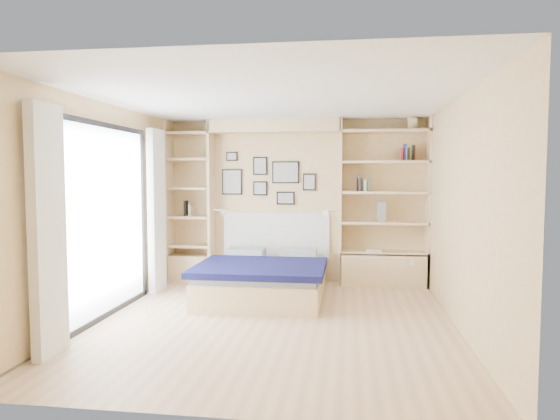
# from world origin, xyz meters

# --- Properties ---
(ground) EXTENTS (4.50, 4.50, 0.00)m
(ground) POSITION_xyz_m (0.00, 0.00, 0.00)
(ground) COLOR tan
(ground) RESTS_ON ground
(room_shell) EXTENTS (4.50, 4.50, 4.50)m
(room_shell) POSITION_xyz_m (-0.39, 1.52, 1.08)
(room_shell) COLOR #E1BB82
(room_shell) RESTS_ON ground
(bed) EXTENTS (1.66, 2.09, 1.07)m
(bed) POSITION_xyz_m (-0.30, 1.18, 0.27)
(bed) COLOR #DBBE87
(bed) RESTS_ON ground
(photo_gallery) EXTENTS (1.48, 0.02, 0.82)m
(photo_gallery) POSITION_xyz_m (-0.45, 2.22, 1.60)
(photo_gallery) COLOR black
(photo_gallery) RESTS_ON ground
(reading_lamps) EXTENTS (1.92, 0.12, 0.15)m
(reading_lamps) POSITION_xyz_m (-0.30, 2.00, 1.10)
(reading_lamps) COLOR silver
(reading_lamps) RESTS_ON ground
(shelf_decor) EXTENTS (3.55, 0.23, 2.03)m
(shelf_decor) POSITION_xyz_m (1.19, 2.07, 1.71)
(shelf_decor) COLOR #A51E1E
(shelf_decor) RESTS_ON ground
(deck_chair) EXTENTS (0.71, 0.97, 0.87)m
(deck_chair) POSITION_xyz_m (-2.92, -0.03, 0.42)
(deck_chair) COLOR tan
(deck_chair) RESTS_ON ground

